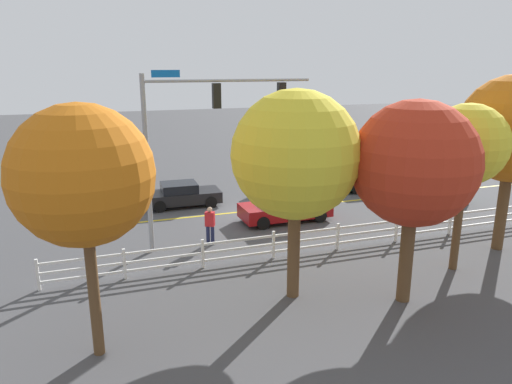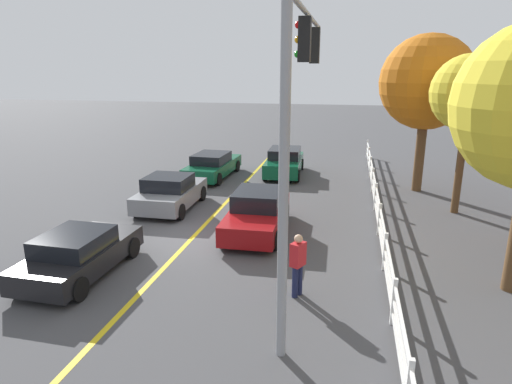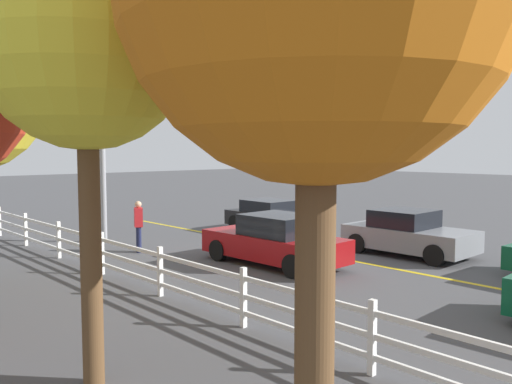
# 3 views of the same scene
# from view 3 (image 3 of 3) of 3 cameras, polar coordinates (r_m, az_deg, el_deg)

# --- Properties ---
(ground_plane) EXTENTS (120.00, 120.00, 0.00)m
(ground_plane) POSITION_cam_3_polar(r_m,az_deg,el_deg) (17.63, 4.61, -6.38)
(ground_plane) COLOR #444447
(lane_center_stripe) EXTENTS (28.00, 0.16, 0.01)m
(lane_center_stripe) POSITION_cam_3_polar(r_m,az_deg,el_deg) (15.28, 15.84, -8.24)
(lane_center_stripe) COLOR gold
(lane_center_stripe) RESTS_ON ground_plane
(signal_assembly) EXTENTS (7.05, 0.37, 7.35)m
(signal_assembly) POSITION_cam_3_polar(r_m,az_deg,el_deg) (17.88, -13.51, 10.24)
(signal_assembly) COLOR gray
(signal_assembly) RESTS_ON ground_plane
(car_2) EXTENTS (4.08, 1.98, 1.31)m
(car_2) POSITION_cam_3_polar(r_m,az_deg,el_deg) (21.42, 1.71, -2.68)
(car_2) COLOR black
(car_2) RESTS_ON ground_plane
(car_3) EXTENTS (4.52, 2.01, 1.49)m
(car_3) POSITION_cam_3_polar(r_m,az_deg,el_deg) (15.36, 2.10, -5.34)
(car_3) COLOR maroon
(car_3) RESTS_ON ground_plane
(car_4) EXTENTS (3.99, 2.09, 1.44)m
(car_4) POSITION_cam_3_polar(r_m,az_deg,el_deg) (17.44, 16.26, -4.39)
(car_4) COLOR slate
(car_4) RESTS_ON ground_plane
(pedestrian) EXTENTS (0.47, 0.41, 1.69)m
(pedestrian) POSITION_cam_3_polar(r_m,az_deg,el_deg) (17.58, -12.69, -3.45)
(pedestrian) COLOR #191E3F
(pedestrian) RESTS_ON ground_plane
(white_rail_fence) EXTENTS (26.10, 0.10, 1.15)m
(white_rail_fence) POSITION_cam_3_polar(r_m,az_deg,el_deg) (11.15, -6.37, -9.71)
(white_rail_fence) COLOR white
(white_rail_fence) RESTS_ON ground_plane
(tree_2) EXTENTS (2.92, 2.92, 6.27)m
(tree_2) POSITION_cam_3_polar(r_m,az_deg,el_deg) (7.75, -18.09, 14.88)
(tree_2) COLOR brown
(tree_2) RESTS_ON ground_plane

